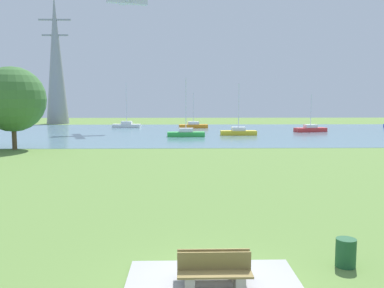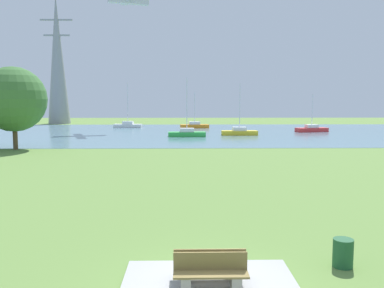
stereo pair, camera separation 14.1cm
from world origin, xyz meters
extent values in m
plane|color=olive|center=(0.00, 22.00, 0.00)|extent=(160.00, 160.00, 0.00)
cube|color=#A2A2A2|center=(0.00, 0.00, 0.05)|extent=(4.40, 3.20, 0.10)
cube|color=#A19B89|center=(-0.60, 0.32, 0.30)|extent=(0.24, 0.44, 0.40)
cube|color=#A19B89|center=(0.60, 0.32, 0.30)|extent=(0.24, 0.44, 0.40)
cube|color=brown|center=(0.00, 0.32, 0.53)|extent=(1.80, 0.48, 0.05)
cube|color=brown|center=(0.00, 0.11, 0.77)|extent=(1.80, 0.05, 0.44)
cube|color=#A19B89|center=(-0.60, -0.32, 0.30)|extent=(0.24, 0.44, 0.40)
cube|color=#A19B89|center=(0.60, -0.32, 0.30)|extent=(0.24, 0.44, 0.40)
cube|color=brown|center=(0.00, -0.32, 0.53)|extent=(1.80, 0.48, 0.05)
cube|color=brown|center=(0.00, -0.11, 0.77)|extent=(1.80, 0.05, 0.44)
cylinder|color=#1E512D|center=(3.82, 1.30, 0.40)|extent=(0.56, 0.56, 0.80)
cube|color=slate|center=(0.00, 50.00, 0.01)|extent=(140.00, 40.00, 0.02)
cube|color=green|center=(-0.24, 43.06, 0.32)|extent=(4.83, 1.60, 0.60)
cube|color=white|center=(-0.24, 43.06, 0.87)|extent=(1.82, 1.14, 0.50)
cylinder|color=silver|center=(-0.24, 43.06, 4.10)|extent=(0.10, 0.10, 6.96)
cube|color=orange|center=(1.19, 59.73, 0.32)|extent=(4.96, 2.12, 0.60)
cube|color=white|center=(1.19, 59.73, 0.87)|extent=(1.93, 1.33, 0.50)
cylinder|color=silver|center=(1.19, 59.73, 3.33)|extent=(0.10, 0.10, 5.42)
cube|color=red|center=(18.44, 50.86, 0.32)|extent=(5.01, 2.51, 0.60)
cube|color=white|center=(18.44, 50.86, 0.87)|extent=(2.00, 1.47, 0.50)
cylinder|color=silver|center=(18.44, 50.86, 3.10)|extent=(0.10, 0.10, 4.96)
cube|color=yellow|center=(6.87, 45.19, 0.32)|extent=(4.80, 1.52, 0.60)
cube|color=white|center=(6.87, 45.19, 0.87)|extent=(1.80, 1.11, 0.50)
cylinder|color=silver|center=(6.87, 45.19, 3.78)|extent=(0.10, 0.10, 6.32)
cube|color=white|center=(-10.29, 61.12, 0.32)|extent=(4.91, 1.91, 0.60)
cube|color=white|center=(-10.29, 61.12, 0.87)|extent=(1.89, 1.25, 0.50)
cylinder|color=silver|center=(-10.29, 61.12, 4.17)|extent=(0.10, 0.10, 7.10)
cylinder|color=brown|center=(-16.78, 29.64, 1.31)|extent=(0.44, 0.44, 2.63)
sphere|color=#3D6E35|center=(-16.78, 29.64, 4.78)|extent=(6.16, 6.16, 6.16)
cone|color=gray|center=(-25.95, 74.23, 12.89)|extent=(4.40, 4.40, 25.77)
cube|color=gray|center=(-25.95, 74.23, 20.62)|extent=(6.40, 0.30, 0.30)
cube|color=gray|center=(-25.95, 74.23, 17.62)|extent=(5.20, 0.30, 0.30)
cube|color=silver|center=(-9.36, 57.16, 20.42)|extent=(6.42, 3.09, 1.10)
camera|label=1|loc=(-0.78, -9.68, 4.65)|focal=38.32mm
camera|label=2|loc=(-0.64, -9.69, 4.65)|focal=38.32mm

